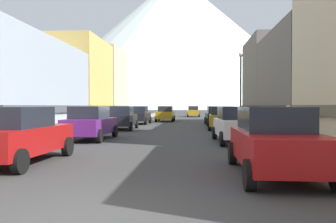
# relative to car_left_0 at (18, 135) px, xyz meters

# --- Properties ---
(ground_plane) EXTENTS (400.00, 400.00, 0.00)m
(ground_plane) POSITION_rel_car_left_0_xyz_m (3.80, -5.09, -0.90)
(ground_plane) COLOR #373737
(sidewalk_left) EXTENTS (2.50, 100.00, 0.15)m
(sidewalk_left) POSITION_rel_car_left_0_xyz_m (-2.45, 29.91, -0.82)
(sidewalk_left) COLOR gray
(sidewalk_left) RESTS_ON ground
(sidewalk_right) EXTENTS (2.50, 100.00, 0.15)m
(sidewalk_right) POSITION_rel_car_left_0_xyz_m (10.05, 29.91, -0.82)
(sidewalk_right) COLOR gray
(sidewalk_right) RESTS_ON ground
(storefront_left_2) EXTENTS (6.97, 8.68, 8.49)m
(storefront_left_2) POSITION_rel_car_left_0_xyz_m (-7.03, 23.42, 3.19)
(storefront_left_2) COLOR #D8B259
(storefront_left_2) RESTS_ON ground
(storefront_left_3) EXTENTS (10.07, 8.28, 9.02)m
(storefront_left_3) POSITION_rel_car_left_0_xyz_m (-8.58, 32.41, 3.45)
(storefront_left_3) COLOR beige
(storefront_left_3) RESTS_ON ground
(storefront_right_2) EXTENTS (7.50, 11.22, 7.56)m
(storefront_right_2) POSITION_rel_car_left_0_xyz_m (14.90, 16.25, 2.74)
(storefront_right_2) COLOR #66605B
(storefront_right_2) RESTS_ON ground
(storefront_right_3) EXTENTS (7.59, 9.11, 8.92)m
(storefront_right_3) POSITION_rel_car_left_0_xyz_m (14.95, 26.49, 3.40)
(storefront_right_3) COLOR #66605B
(storefront_right_3) RESTS_ON ground
(car_left_0) EXTENTS (2.10, 4.42, 1.78)m
(car_left_0) POSITION_rel_car_left_0_xyz_m (0.00, 0.00, 0.00)
(car_left_0) COLOR #9E1111
(car_left_0) RESTS_ON ground
(car_left_1) EXTENTS (2.07, 4.40, 1.78)m
(car_left_1) POSITION_rel_car_left_0_xyz_m (0.00, 7.45, 0.00)
(car_left_1) COLOR #591E72
(car_left_1) RESTS_ON ground
(car_left_2) EXTENTS (2.22, 4.47, 1.78)m
(car_left_2) POSITION_rel_car_left_0_xyz_m (0.00, 15.21, 0.00)
(car_left_2) COLOR black
(car_left_2) RESTS_ON ground
(car_left_3) EXTENTS (2.09, 4.41, 1.78)m
(car_left_3) POSITION_rel_car_left_0_xyz_m (0.00, 23.21, 0.00)
(car_left_3) COLOR black
(car_left_3) RESTS_ON ground
(car_right_0) EXTENTS (2.07, 4.40, 1.78)m
(car_right_0) POSITION_rel_car_left_0_xyz_m (7.60, -1.20, 0.00)
(car_right_0) COLOR #9E1111
(car_right_0) RESTS_ON ground
(car_right_1) EXTENTS (2.25, 4.48, 1.78)m
(car_right_1) POSITION_rel_car_left_0_xyz_m (7.60, 6.70, 0.00)
(car_right_1) COLOR silver
(car_right_1) RESTS_ON ground
(car_right_2) EXTENTS (2.22, 4.47, 1.78)m
(car_right_2) POSITION_rel_car_left_0_xyz_m (7.60, 15.95, 0.00)
(car_right_2) COLOR #B28419
(car_right_2) RESTS_ON ground
(car_right_3) EXTENTS (2.14, 4.44, 1.78)m
(car_right_3) POSITION_rel_car_left_0_xyz_m (7.60, 22.20, 0.00)
(car_right_3) COLOR black
(car_right_3) RESTS_ON ground
(car_driving_0) EXTENTS (2.06, 4.40, 1.78)m
(car_driving_0) POSITION_rel_car_left_0_xyz_m (2.20, 28.94, 0.00)
(car_driving_0) COLOR #B28419
(car_driving_0) RESTS_ON ground
(car_driving_1) EXTENTS (2.06, 4.40, 1.78)m
(car_driving_1) POSITION_rel_car_left_0_xyz_m (5.40, 46.12, 0.00)
(car_driving_1) COLOR #B28419
(car_driving_1) RESTS_ON ground
(potted_plant_0) EXTENTS (0.55, 0.55, 0.92)m
(potted_plant_0) POSITION_rel_car_left_0_xyz_m (10.80, 11.82, -0.23)
(potted_plant_0) COLOR #4C4C51
(potted_plant_0) RESTS_ON sidewalk_right
(pedestrian_0) EXTENTS (0.36, 0.36, 1.71)m
(pedestrian_0) POSITION_rel_car_left_0_xyz_m (10.05, 6.54, 0.04)
(pedestrian_0) COLOR navy
(pedestrian_0) RESTS_ON sidewalk_right
(streetlamp_right) EXTENTS (0.36, 0.36, 5.86)m
(streetlamp_right) POSITION_rel_car_left_0_xyz_m (9.15, 16.71, 3.09)
(streetlamp_right) COLOR black
(streetlamp_right) RESTS_ON sidewalk_right
(mountain_backdrop) EXTENTS (227.91, 227.91, 104.08)m
(mountain_backdrop) POSITION_rel_car_left_0_xyz_m (-8.36, 254.91, 51.14)
(mountain_backdrop) COLOR silver
(mountain_backdrop) RESTS_ON ground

